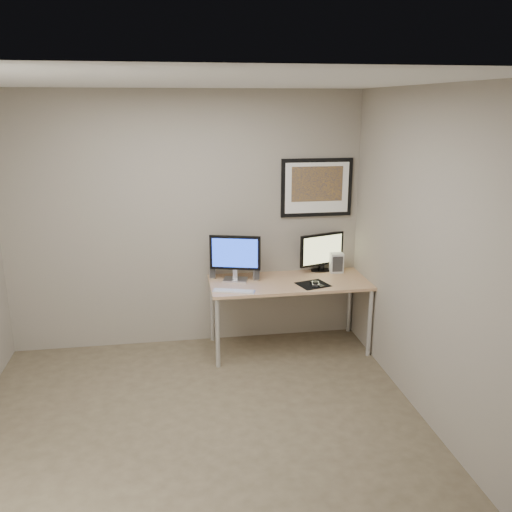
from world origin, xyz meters
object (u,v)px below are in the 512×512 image
object	(u,v)px
fan_unit	(337,263)
speaker_left	(212,270)
keyboard	(234,291)
speaker_right	(256,272)
framed_art	(317,187)
monitor_large	(235,256)
monitor_tv	(322,251)
desk	(289,287)

from	to	relation	value
fan_unit	speaker_left	bearing A→B (deg)	-177.51
speaker_left	fan_unit	world-z (taller)	fan_unit
keyboard	fan_unit	size ratio (longest dim) A/B	1.92
speaker_right	fan_unit	world-z (taller)	fan_unit
framed_art	monitor_large	distance (m)	1.11
framed_art	fan_unit	distance (m)	0.82
monitor_tv	speaker_right	xyz separation A→B (m)	(-0.74, -0.19, -0.13)
desk	framed_art	distance (m)	1.07
monitor_large	framed_art	bearing A→B (deg)	30.31
framed_art	fan_unit	size ratio (longest dim) A/B	3.59
desk	speaker_left	xyz separation A→B (m)	(-0.76, 0.22, 0.15)
desk	monitor_large	bearing A→B (deg)	169.11
monitor_tv	speaker_left	size ratio (longest dim) A/B	3.00
framed_art	speaker_left	distance (m)	1.37
monitor_large	speaker_left	size ratio (longest dim) A/B	2.97
speaker_right	monitor_large	bearing A→B (deg)	172.29
framed_art	keyboard	distance (m)	1.41
framed_art	speaker_left	size ratio (longest dim) A/B	4.44
monitor_tv	speaker_left	xyz separation A→B (m)	(-1.17, -0.06, -0.14)
framed_art	fan_unit	bearing A→B (deg)	-29.94
monitor_large	fan_unit	bearing A→B (deg)	21.47
desk	fan_unit	world-z (taller)	fan_unit
framed_art	monitor_tv	size ratio (longest dim) A/B	1.48
desk	keyboard	xyz separation A→B (m)	(-0.59, -0.23, 0.07)
speaker_right	keyboard	distance (m)	0.42
framed_art	monitor_large	world-z (taller)	framed_art
speaker_right	fan_unit	distance (m)	0.89
monitor_tv	speaker_right	size ratio (longest dim) A/B	2.93
desk	framed_art	world-z (taller)	framed_art
monitor_tv	speaker_left	distance (m)	1.18
fan_unit	monitor_large	bearing A→B (deg)	-171.44
desk	keyboard	distance (m)	0.64
desk	keyboard	world-z (taller)	keyboard
monitor_tv	fan_unit	distance (m)	0.20
keyboard	fan_unit	bearing A→B (deg)	38.52
framed_art	monitor_tv	distance (m)	0.68
monitor_large	fan_unit	distance (m)	1.11
monitor_large	desk	bearing A→B (deg)	4.89
desk	keyboard	bearing A→B (deg)	-158.81
monitor_large	speaker_left	bearing A→B (deg)	167.90
desk	monitor_tv	bearing A→B (deg)	33.93
framed_art	speaker_left	world-z (taller)	framed_art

